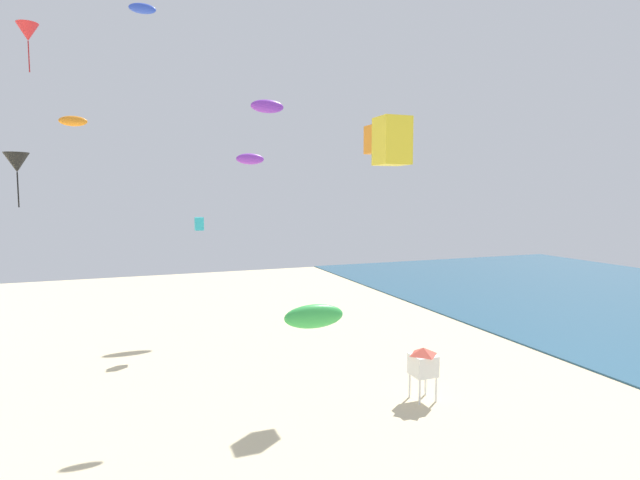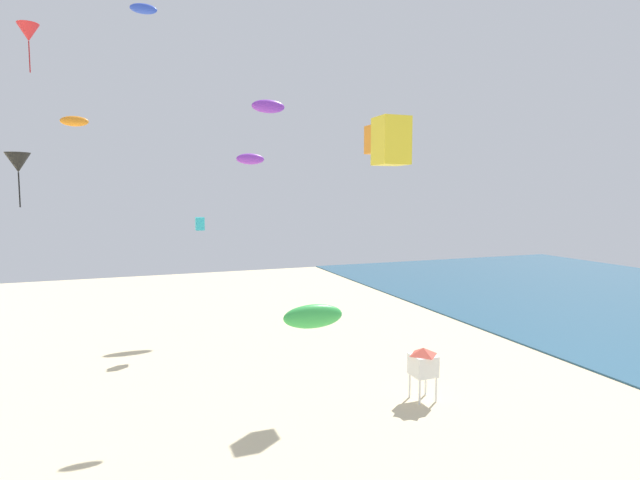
{
  "view_description": "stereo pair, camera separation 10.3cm",
  "coord_description": "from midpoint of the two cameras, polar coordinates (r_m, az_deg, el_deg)",
  "views": [
    {
      "loc": [
        -1.67,
        -4.23,
        9.76
      ],
      "look_at": [
        6.95,
        18.11,
        7.64
      ],
      "focal_mm": 28.26,
      "sensor_mm": 36.0,
      "label": 1
    },
    {
      "loc": [
        -1.57,
        -4.27,
        9.76
      ],
      "look_at": [
        6.95,
        18.11,
        7.64
      ],
      "focal_mm": 28.26,
      "sensor_mm": 36.0,
      "label": 2
    }
  ],
  "objects": [
    {
      "name": "kite_purple_parafoil_2",
      "position": [
        43.6,
        -5.82,
        14.82
      ],
      "size": [
        2.83,
        0.79,
        1.1
      ],
      "color": "purple"
    },
    {
      "name": "kite_orange_box",
      "position": [
        28.74,
        6.44,
        11.2
      ],
      "size": [
        0.99,
        0.99,
        1.55
      ],
      "color": "orange"
    },
    {
      "name": "kite_red_delta",
      "position": [
        26.78,
        -30.05,
        19.67
      ],
      "size": [
        0.91,
        0.91,
        2.07
      ],
      "color": "red"
    },
    {
      "name": "kite_purple_parafoil",
      "position": [
        26.03,
        -7.79,
        9.08
      ],
      "size": [
        1.43,
        0.4,
        0.56
      ],
      "color": "purple"
    },
    {
      "name": "kite_orange_parafoil",
      "position": [
        42.63,
        -26.0,
        12.0
      ],
      "size": [
        1.97,
        0.55,
        0.77
      ],
      "color": "orange"
    },
    {
      "name": "kite_yellow_box",
      "position": [
        16.89,
        8.24,
        11.03
      ],
      "size": [
        0.99,
        0.99,
        1.55
      ],
      "color": "yellow"
    },
    {
      "name": "kite_blue_parafoil",
      "position": [
        44.14,
        -19.29,
        23.48
      ],
      "size": [
        1.99,
        0.55,
        0.77
      ],
      "color": "blue"
    },
    {
      "name": "kite_black_delta",
      "position": [
        35.99,
        -30.95,
        7.52
      ],
      "size": [
        1.46,
        1.46,
        3.32
      ],
      "color": "black"
    },
    {
      "name": "lifeguard_stand",
      "position": [
        25.16,
        11.72,
        -13.41
      ],
      "size": [
        1.1,
        1.1,
        2.55
      ],
      "rotation": [
        0.0,
        0.0,
        0.09
      ],
      "color": "white",
      "rests_on": "ground"
    },
    {
      "name": "kite_green_parafoil",
      "position": [
        17.78,
        -0.61,
        -8.64
      ],
      "size": [
        2.18,
        0.61,
        0.85
      ],
      "color": "green"
    },
    {
      "name": "kite_cyan_box",
      "position": [
        34.44,
        -13.37,
        1.8
      ],
      "size": [
        0.55,
        0.55,
        0.87
      ],
      "color": "#2DB7CC"
    }
  ]
}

